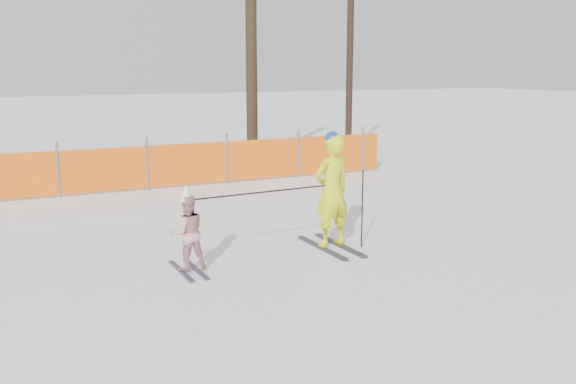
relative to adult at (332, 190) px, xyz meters
name	(u,v)px	position (x,y,z in m)	size (l,w,h in m)	color
ground	(303,264)	(-0.81, -0.57, -0.94)	(120.00, 120.00, 0.00)	white
adult	(332,190)	(0.00, 0.00, 0.00)	(0.71, 1.50, 1.88)	black
child	(187,232)	(-2.43, -0.13, -0.36)	(0.53, 1.04, 1.26)	black
ski_poles	(301,199)	(-0.61, -0.12, -0.05)	(2.77, 0.22, 1.26)	black
safety_fence	(114,169)	(-2.16, 6.22, -0.38)	(14.51, 0.06, 1.25)	#595960
tree_trunks	(283,52)	(3.58, 9.10, 2.37)	(4.16, 1.15, 6.82)	black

